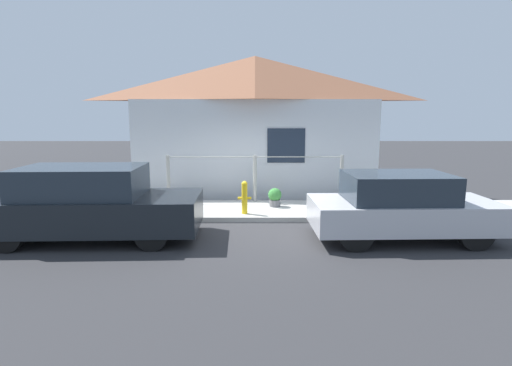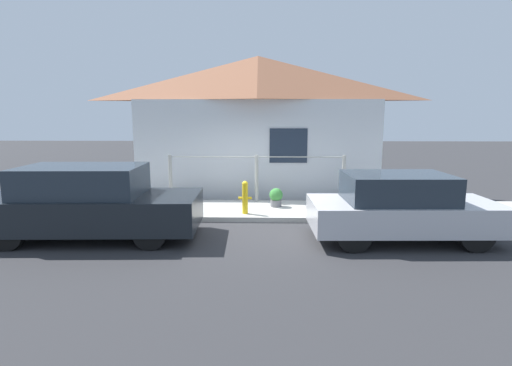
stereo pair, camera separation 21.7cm
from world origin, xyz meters
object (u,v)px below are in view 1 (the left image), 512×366
object	(u,v)px
fire_hydrant	(245,197)
potted_plant_near_hydrant	(275,197)
car_left	(90,204)
car_right	(401,207)

from	to	relation	value
fire_hydrant	potted_plant_near_hydrant	distance (m)	1.11
car_left	potted_plant_near_hydrant	world-z (taller)	car_left
car_right	fire_hydrant	size ratio (longest dim) A/B	4.60
car_right	fire_hydrant	bearing A→B (deg)	151.11
fire_hydrant	potted_plant_near_hydrant	size ratio (longest dim) A/B	1.65
car_left	car_right	distance (m)	6.28
car_right	fire_hydrant	world-z (taller)	car_right
car_right	fire_hydrant	distance (m)	3.60
car_left	fire_hydrant	xyz separation A→B (m)	(3.08, 1.65, -0.19)
car_right	potted_plant_near_hydrant	xyz separation A→B (m)	(-2.43, 2.42, -0.30)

